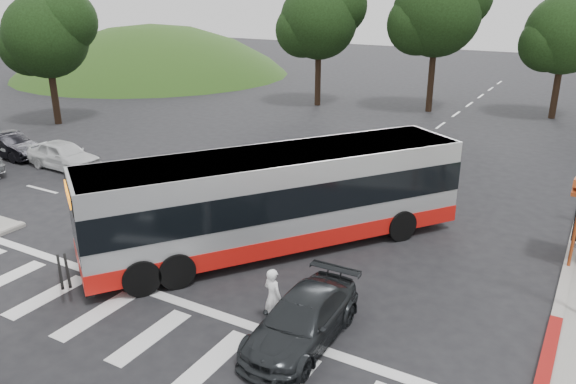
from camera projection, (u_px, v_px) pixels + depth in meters
The scene contains 13 objects.
ground at pixel (256, 260), 18.52m from camera, with size 140.00×140.00×0.00m, color black.
curb_east_red at pixel (542, 383), 12.66m from camera, with size 0.32×6.00×0.15m, color maroon.
hillside_nw at pixel (154, 74), 57.92m from camera, with size 44.00×44.00×10.00m, color #263F14.
crosswalk_ladder at pixel (150, 337), 14.45m from camera, with size 18.00×2.60×0.01m, color silver.
tree_north_a at pixel (438, 11), 38.25m from camera, with size 6.60×6.15×10.17m.
tree_north_b at pixel (567, 33), 36.56m from camera, with size 5.72×5.33×8.43m.
tree_north_c at pixel (320, 19), 40.58m from camera, with size 6.16×5.74×9.30m.
tree_west_a at pixel (47, 35), 35.03m from camera, with size 5.72×5.33×8.43m.
transit_bus at pixel (278, 201), 18.93m from camera, with size 2.81×12.98×3.35m, color #A6A9AB, non-canonical shape.
pedestrian at pixel (273, 297), 14.74m from camera, with size 0.60×0.39×1.63m, color white.
dark_sedan at pixel (302, 320), 14.08m from camera, with size 1.74×4.28×1.24m, color #222527.
west_car_white at pixel (64, 155), 27.58m from camera, with size 1.65×4.10×1.40m, color silver.
west_car_black at pixel (10, 145), 29.45m from camera, with size 1.37×3.93×1.29m, color black.
Camera 1 is at (9.21, -13.87, 8.49)m, focal length 35.00 mm.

